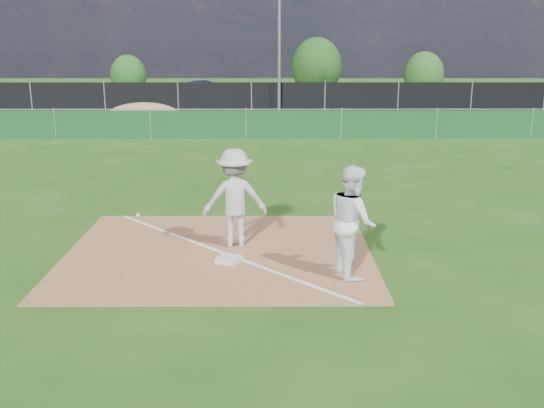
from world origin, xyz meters
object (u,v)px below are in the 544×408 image
at_px(tree_right, 424,75).
at_px(first_base, 229,259).
at_px(light_pole, 279,40).
at_px(play_at_first, 235,198).
at_px(car_mid, 207,94).
at_px(car_right, 331,97).
at_px(runner, 352,221).
at_px(car_left, 179,94).
at_px(tree_left, 128,76).
at_px(tree_mid, 317,67).

bearing_deg(tree_right, first_base, -109.67).
relative_size(light_pole, play_at_first, 3.05).
height_order(first_base, car_mid, car_mid).
height_order(car_mid, car_right, car_mid).
distance_m(play_at_first, tree_right, 33.15).
distance_m(light_pole, runner, 23.06).
bearing_deg(car_mid, light_pole, -135.16).
bearing_deg(car_left, play_at_first, 179.08).
relative_size(car_left, car_mid, 0.95).
xyz_separation_m(tree_left, tree_right, (20.73, -0.95, 0.13)).
bearing_deg(car_left, tree_right, -84.41).
bearing_deg(runner, tree_right, -28.72).
xyz_separation_m(first_base, tree_left, (-9.28, 33.01, 1.47)).
relative_size(car_right, tree_right, 1.41).
bearing_deg(first_base, car_mid, 96.60).
bearing_deg(car_left, runner, -177.22).
bearing_deg(runner, tree_left, 5.95).
height_order(tree_left, tree_mid, tree_mid).
relative_size(light_pole, first_base, 19.69).
bearing_deg(play_at_first, car_mid, 96.99).
height_order(car_left, car_right, car_left).
bearing_deg(first_base, tree_left, 105.69).
relative_size(runner, tree_left, 0.67).
xyz_separation_m(play_at_first, runner, (2.16, -1.54, -0.01)).
bearing_deg(runner, tree_mid, -16.10).
bearing_deg(tree_mid, runner, -93.15).
xyz_separation_m(car_right, tree_left, (-13.74, 6.66, 0.86)).
bearing_deg(light_pole, play_at_first, -93.22).
distance_m(tree_left, tree_right, 20.76).
height_order(car_mid, tree_right, tree_right).
height_order(play_at_first, car_mid, play_at_first).
height_order(car_right, tree_right, tree_right).
distance_m(first_base, car_right, 26.74).
relative_size(light_pole, runner, 3.98).
distance_m(light_pole, car_right, 6.18).
bearing_deg(tree_right, car_right, -140.79).
bearing_deg(car_left, light_pole, -139.56).
bearing_deg(tree_right, play_at_first, -110.10).
xyz_separation_m(play_at_first, tree_mid, (4.02, 32.25, 1.14)).
xyz_separation_m(light_pole, tree_right, (10.19, 9.81, -2.33)).
xyz_separation_m(runner, tree_mid, (1.86, 33.79, 1.15)).
distance_m(car_mid, tree_mid, 9.43).
bearing_deg(light_pole, car_left, 142.03).
xyz_separation_m(light_pole, tree_mid, (2.82, 10.94, -1.84)).
xyz_separation_m(car_left, tree_right, (16.30, 5.04, 0.90)).
xyz_separation_m(play_at_first, tree_left, (-9.35, 32.08, 0.52)).
distance_m(light_pole, tree_left, 15.27).
xyz_separation_m(first_base, tree_right, (11.46, 32.06, 1.60)).
bearing_deg(first_base, runner, -15.06).
bearing_deg(light_pole, car_right, 52.12).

